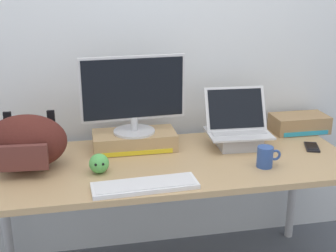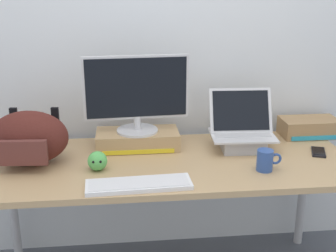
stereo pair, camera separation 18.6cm
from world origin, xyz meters
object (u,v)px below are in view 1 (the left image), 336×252
open_laptop (238,134)px  external_keyboard (145,185)px  coffee_mug (266,157)px  cell_phone (312,147)px  toner_box_cyan (299,123)px  toner_box_yellow (134,140)px  messenger_backpack (26,142)px  desktop_monitor (133,95)px  plush_toy (99,163)px

open_laptop → external_keyboard: size_ratio=0.74×
coffee_mug → cell_phone: size_ratio=0.80×
coffee_mug → toner_box_cyan: (0.40, 0.44, -0.00)m
toner_box_yellow → external_keyboard: size_ratio=0.93×
open_laptop → cell_phone: 0.40m
messenger_backpack → toner_box_cyan: (1.51, 0.23, -0.08)m
desktop_monitor → external_keyboard: desktop_monitor is taller
open_laptop → external_keyboard: (-0.56, -0.40, -0.05)m
toner_box_yellow → external_keyboard: (-0.01, -0.47, -0.03)m
messenger_backpack → toner_box_cyan: messenger_backpack is taller
toner_box_yellow → messenger_backpack: size_ratio=1.10×
external_keyboard → cell_phone: bearing=14.7°
open_laptop → coffee_mug: size_ratio=2.89×
coffee_mug → open_laptop: bearing=96.8°
toner_box_yellow → plush_toy: (-0.20, -0.27, 0.00)m
desktop_monitor → coffee_mug: 0.73m
toner_box_yellow → cell_phone: (0.93, -0.18, -0.04)m
messenger_backpack → desktop_monitor: bearing=19.8°
toner_box_cyan → messenger_backpack: bearing=-171.2°
plush_toy → toner_box_cyan: (1.18, 0.36, 0.00)m
cell_phone → coffee_mug: bearing=-132.0°
open_laptop → coffee_mug: bearing=-80.2°
external_keyboard → coffee_mug: (0.60, 0.11, 0.04)m
toner_box_cyan → cell_phone: bearing=-101.9°
coffee_mug → plush_toy: (-0.78, 0.09, -0.00)m
desktop_monitor → cell_phone: bearing=-14.4°
external_keyboard → open_laptop: bearing=33.1°
coffee_mug → cell_phone: (0.34, 0.18, -0.05)m
desktop_monitor → coffee_mug: desktop_monitor is taller
external_keyboard → plush_toy: plush_toy is taller
open_laptop → cell_phone: bearing=-13.5°
desktop_monitor → cell_phone: size_ratio=3.62×
toner_box_yellow → plush_toy: size_ratio=4.68×
cell_phone → desktop_monitor: bearing=-170.8°
cell_phone → plush_toy: size_ratio=1.61×
cell_phone → plush_toy: bearing=-155.1°
desktop_monitor → coffee_mug: (0.58, -0.36, -0.24)m
desktop_monitor → toner_box_cyan: (0.98, 0.08, -0.25)m
cell_phone → toner_box_yellow: bearing=-170.8°
external_keyboard → messenger_backpack: (-0.51, 0.32, 0.12)m
messenger_backpack → cell_phone: 1.46m
cell_phone → messenger_backpack: bearing=-161.0°
external_keyboard → messenger_backpack: bearing=145.4°
plush_toy → toner_box_cyan: size_ratio=0.29×
toner_box_yellow → coffee_mug: size_ratio=3.65×
messenger_backpack → toner_box_cyan: 1.53m
toner_box_yellow → cell_phone: size_ratio=2.91×
plush_toy → coffee_mug: bearing=-6.3°
messenger_backpack → coffee_mug: 1.13m
plush_toy → toner_box_cyan: 1.24m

